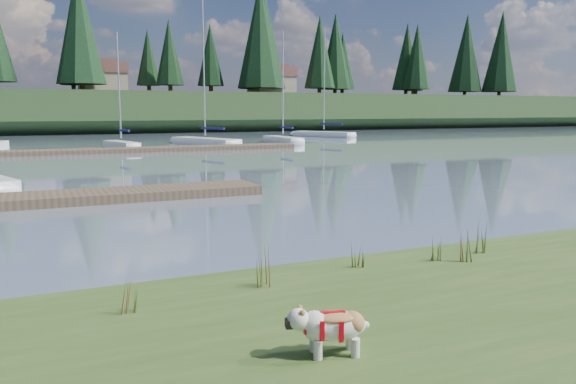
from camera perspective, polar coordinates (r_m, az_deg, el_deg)
name	(u,v)px	position (r m, az deg, el deg)	size (l,w,h in m)	color
ground	(84,154)	(39.99, -19.99, 3.69)	(200.00, 200.00, 0.00)	#8192A9
ridge	(56,113)	(82.82, -22.52, 7.44)	(200.00, 20.00, 5.00)	black
bulldog	(332,325)	(6.03, 4.51, -13.28)	(0.89, 0.49, 0.52)	silver
dock_near	(4,202)	(18.98, -26.88, -0.88)	(16.00, 2.00, 0.30)	#4C3D2C
dock_far	(115,150)	(40.18, -17.15, 4.06)	(26.00, 2.20, 0.30)	#4C3D2C
sailboat_bg_2	(119,144)	(44.23, -16.78, 4.67)	(2.26, 5.66, 8.63)	white
sailboat_bg_3	(200,141)	(48.10, -8.93, 5.18)	(4.59, 8.43, 12.30)	white
sailboat_bg_4	(280,139)	(49.92, -0.79, 5.39)	(1.49, 6.50, 9.70)	white
sailboat_bg_5	(319,134)	(61.70, 3.12, 5.94)	(4.97, 8.14, 11.74)	white
weed_0	(261,268)	(8.16, -2.78, -7.74)	(0.17, 0.14, 0.68)	#475B23
weed_1	(358,257)	(9.26, 7.11, -6.59)	(0.17, 0.14, 0.40)	#475B23
weed_2	(463,248)	(9.93, 17.35, -5.48)	(0.17, 0.14, 0.56)	#475B23
weed_3	(130,295)	(7.47, -15.76, -10.03)	(0.17, 0.14, 0.55)	#475B23
weed_4	(438,251)	(9.86, 14.95, -5.80)	(0.17, 0.14, 0.43)	#475B23
weed_5	(482,239)	(10.64, 19.09, -4.58)	(0.17, 0.14, 0.59)	#475B23
mud_lip	(254,287)	(9.18, -3.49, -9.58)	(60.00, 0.50, 0.14)	#33281C
conifer_4	(79,27)	(76.69, -20.45, 15.47)	(6.16, 6.16, 15.10)	#382619
conifer_5	(169,52)	(82.18, -11.97, 13.70)	(3.96, 3.96, 10.35)	#382619
conifer_6	(261,33)	(84.49, -2.75, 15.88)	(7.04, 7.04, 17.00)	#382619
conifer_7	(335,51)	(92.97, 4.84, 14.05)	(5.28, 5.28, 13.20)	#382619
conifer_8	(417,57)	(96.66, 12.96, 13.25)	(4.62, 4.62, 11.77)	#382619
conifer_9	(466,53)	(107.32, 17.66, 13.29)	(5.94, 5.94, 14.62)	#382619
house_1	(102,77)	(81.40, -18.36, 11.04)	(6.30, 5.30, 4.65)	gray
house_2	(271,80)	(85.55, -1.70, 11.30)	(6.30, 5.30, 4.65)	gray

